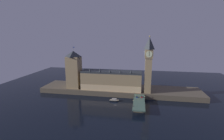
% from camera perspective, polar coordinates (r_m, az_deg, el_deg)
% --- Properties ---
extents(ground_plane, '(400.00, 400.00, 0.00)m').
position_cam_1_polar(ground_plane, '(196.39, 1.20, -11.56)').
color(ground_plane, black).
extents(embankment, '(220.00, 42.00, 6.68)m').
position_cam_1_polar(embankment, '(231.31, 2.68, -7.03)').
color(embankment, brown).
rests_on(embankment, ground_plane).
extents(parliament_hall, '(80.55, 20.22, 30.52)m').
position_cam_1_polar(parliament_hall, '(220.03, -0.27, -3.64)').
color(parliament_hall, '#9E845B').
rests_on(parliament_hall, embankment).
extents(clock_tower, '(10.13, 10.24, 71.88)m').
position_cam_1_polar(clock_tower, '(206.90, 12.71, 2.30)').
color(clock_tower, '#9E845B').
rests_on(clock_tower, embankment).
extents(victoria_tower, '(17.80, 17.80, 57.60)m').
position_cam_1_polar(victoria_tower, '(231.73, -13.23, 0.20)').
color(victoria_tower, '#9E845B').
rests_on(victoria_tower, embankment).
extents(bridge, '(12.88, 46.00, 6.16)m').
position_cam_1_polar(bridge, '(188.31, 9.47, -11.42)').
color(bridge, '#476656').
rests_on(bridge, ground_plane).
extents(car_northbound_lead, '(1.97, 4.14, 1.31)m').
position_cam_1_polar(car_northbound_lead, '(198.46, 8.71, -9.33)').
color(car_northbound_lead, navy).
rests_on(car_northbound_lead, bridge).
extents(car_southbound_trail, '(2.04, 4.47, 1.45)m').
position_cam_1_polar(car_southbound_trail, '(199.55, 10.37, -9.25)').
color(car_southbound_trail, red).
rests_on(car_southbound_trail, bridge).
extents(pedestrian_near_rail, '(0.38, 0.38, 1.66)m').
position_cam_1_polar(pedestrian_near_rail, '(174.52, 7.55, -12.23)').
color(pedestrian_near_rail, black).
rests_on(pedestrian_near_rail, bridge).
extents(pedestrian_far_rail, '(0.38, 0.38, 1.61)m').
position_cam_1_polar(pedestrian_far_rail, '(200.05, 7.90, -9.06)').
color(pedestrian_far_rail, black).
rests_on(pedestrian_far_rail, bridge).
extents(street_lamp_near, '(1.34, 0.60, 6.91)m').
position_cam_1_polar(street_lamp_near, '(172.35, 7.44, -11.29)').
color(street_lamp_near, '#2D3333').
rests_on(street_lamp_near, bridge).
extents(street_lamp_mid, '(1.34, 0.60, 6.80)m').
position_cam_1_polar(street_lamp_mid, '(186.06, 11.43, -9.69)').
color(street_lamp_mid, '#2D3333').
rests_on(street_lamp_mid, bridge).
extents(street_lamp_far, '(1.34, 0.60, 7.03)m').
position_cam_1_polar(street_lamp_far, '(199.77, 7.82, -8.01)').
color(street_lamp_far, '#2D3333').
rests_on(street_lamp_far, bridge).
extents(boat_upstream, '(12.43, 5.25, 3.30)m').
position_cam_1_polar(boat_upstream, '(201.33, 0.81, -10.58)').
color(boat_upstream, '#28282D').
rests_on(boat_upstream, ground_plane).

